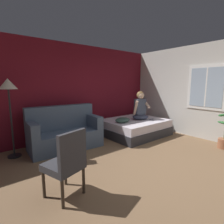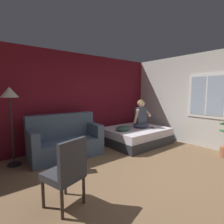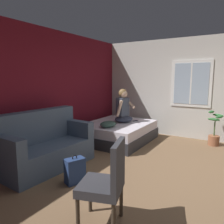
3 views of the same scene
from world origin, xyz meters
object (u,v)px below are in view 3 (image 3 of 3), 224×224
Objects in this scene: person_seated at (123,109)px; cell_phone at (135,121)px; potted_plant at (214,133)px; bed at (118,132)px; throw_pillow at (108,124)px; side_chair at (107,180)px; backpack at (75,171)px; couch at (45,146)px.

cell_phone is at bearing -41.68° from person_seated.
potted_plant reaches higher than cell_phone.
throw_pillow is at bearing -175.70° from bed.
side_chair is 3.90m from potted_plant.
potted_plant reaches higher than throw_pillow.
backpack is at bearing 59.09° from side_chair.
cell_phone is (2.61, -0.61, 0.09)m from couch.
couch reaches higher than potted_plant.
bed is at bearing 27.55° from side_chair.
cell_phone is at bearing -33.19° from bed.
person_seated is at bearing 107.97° from potted_plant.
bed is 2.20m from couch.
couch is at bearing 77.11° from backpack.
potted_plant is (0.70, -2.15, -0.53)m from person_seated.
bed is 2.13× the size of person_seated.
person_seated is 0.78m from throw_pillow.
side_chair is at bearing -120.91° from backpack.
throw_pillow is (1.62, -0.36, 0.16)m from couch.
couch reaches higher than side_chair.
cell_phone is at bearing -13.10° from couch.
backpack is at bearing -102.89° from couch.
throw_pillow reaches higher than cell_phone.
bed is 0.63m from throw_pillow.
throw_pillow is at bearing 106.42° from cell_phone.
backpack is at bearing -166.55° from bed.
throw_pillow is (-0.73, 0.01, -0.29)m from person_seated.
throw_pillow is at bearing 123.36° from potted_plant.
potted_plant reaches higher than backpack.
side_chair is at bearing -154.63° from person_seated.
bed is at bearing 4.30° from throw_pillow.
person_seated is at bearing 25.37° from side_chair.
side_chair reaches higher than cell_phone.
person_seated is at bearing -9.13° from couch.
person_seated is 6.08× the size of cell_phone.
throw_pillow is at bearing -12.62° from couch.
throw_pillow is at bearing 31.94° from side_chair.
couch is (-2.17, 0.32, 0.16)m from bed.
throw_pillow reaches higher than bed.
side_chair is at bearing -112.89° from couch.
side_chair is 2.14× the size of backpack.
potted_plant is (3.84, -0.66, -0.23)m from side_chair.
throw_pillow is at bearing 178.85° from person_seated.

